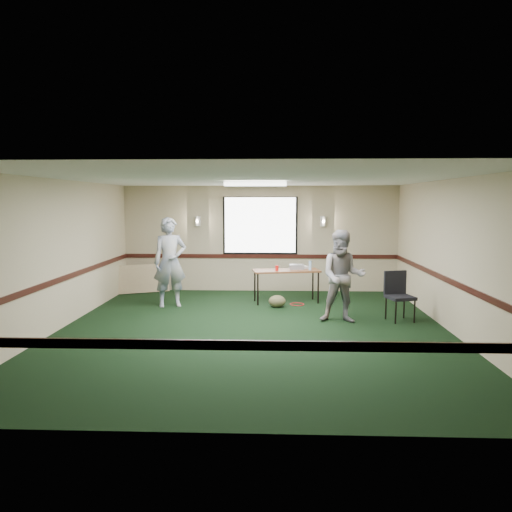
{
  "coord_description": "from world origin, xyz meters",
  "views": [
    {
      "loc": [
        0.4,
        -8.74,
        2.31
      ],
      "look_at": [
        0.0,
        1.3,
        1.2
      ],
      "focal_mm": 35.0,
      "sensor_mm": 36.0,
      "label": 1
    }
  ],
  "objects_px": {
    "person_left": "(170,262)",
    "person_right": "(343,276)",
    "projector": "(297,267)",
    "conference_chair": "(398,292)",
    "folding_table": "(286,272)"
  },
  "relations": [
    {
      "from": "folding_table",
      "to": "person_right",
      "type": "xyz_separation_m",
      "value": [
        1.04,
        -1.84,
        0.19
      ]
    },
    {
      "from": "projector",
      "to": "person_right",
      "type": "relative_size",
      "value": 0.18
    },
    {
      "from": "conference_chair",
      "to": "projector",
      "type": "bearing_deg",
      "value": 121.93
    },
    {
      "from": "projector",
      "to": "folding_table",
      "type": "bearing_deg",
      "value": -153.2
    },
    {
      "from": "folding_table",
      "to": "person_right",
      "type": "distance_m",
      "value": 2.12
    },
    {
      "from": "folding_table",
      "to": "person_right",
      "type": "height_order",
      "value": "person_right"
    },
    {
      "from": "folding_table",
      "to": "person_left",
      "type": "height_order",
      "value": "person_left"
    },
    {
      "from": "conference_chair",
      "to": "person_right",
      "type": "relative_size",
      "value": 0.54
    },
    {
      "from": "person_left",
      "to": "person_right",
      "type": "height_order",
      "value": "person_left"
    },
    {
      "from": "projector",
      "to": "person_left",
      "type": "relative_size",
      "value": 0.16
    },
    {
      "from": "person_left",
      "to": "projector",
      "type": "bearing_deg",
      "value": -4.99
    },
    {
      "from": "folding_table",
      "to": "person_right",
      "type": "bearing_deg",
      "value": -71.17
    },
    {
      "from": "projector",
      "to": "person_left",
      "type": "xyz_separation_m",
      "value": [
        -2.79,
        -0.67,
        0.18
      ]
    },
    {
      "from": "person_left",
      "to": "person_right",
      "type": "relative_size",
      "value": 1.11
    },
    {
      "from": "folding_table",
      "to": "person_left",
      "type": "relative_size",
      "value": 0.81
    }
  ]
}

